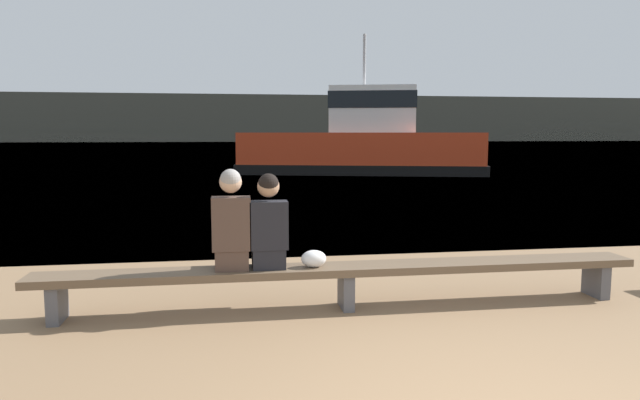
# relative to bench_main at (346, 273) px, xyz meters

# --- Properties ---
(water_surface) EXTENTS (240.00, 240.00, 0.00)m
(water_surface) POSITION_rel_bench_main_xyz_m (0.39, 122.57, -0.38)
(water_surface) COLOR teal
(water_surface) RESTS_ON ground
(far_shoreline) EXTENTS (600.00, 12.00, 9.87)m
(far_shoreline) POSITION_rel_bench_main_xyz_m (0.39, 121.08, 4.55)
(far_shoreline) COLOR #4C4C42
(far_shoreline) RESTS_ON ground
(bench_main) EXTENTS (6.46, 0.43, 0.46)m
(bench_main) POSITION_rel_bench_main_xyz_m (0.00, 0.00, 0.00)
(bench_main) COLOR brown
(bench_main) RESTS_ON ground
(person_left) EXTENTS (0.39, 0.43, 1.05)m
(person_left) POSITION_rel_bench_main_xyz_m (-1.20, 0.01, 0.55)
(person_left) COLOR #4C382D
(person_left) RESTS_ON bench_main
(person_right) EXTENTS (0.39, 0.43, 1.00)m
(person_right) POSITION_rel_bench_main_xyz_m (-0.82, 0.01, 0.52)
(person_right) COLOR black
(person_right) RESTS_ON bench_main
(shopping_bag) EXTENTS (0.27, 0.19, 0.18)m
(shopping_bag) POSITION_rel_bench_main_xyz_m (-0.35, -0.02, 0.17)
(shopping_bag) COLOR white
(shopping_bag) RESTS_ON bench_main
(tugboat_red) EXTENTS (11.47, 5.60, 6.25)m
(tugboat_red) POSITION_rel_bench_main_xyz_m (4.70, 19.62, 0.87)
(tugboat_red) COLOR red
(tugboat_red) RESTS_ON water_surface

